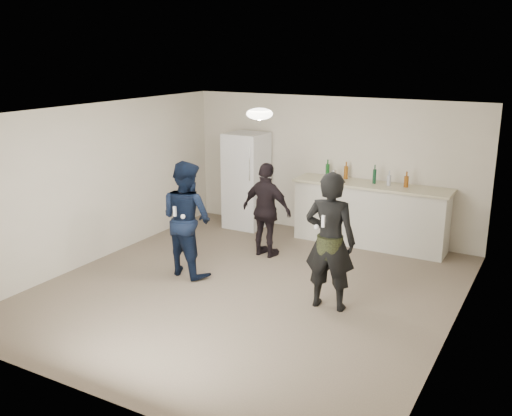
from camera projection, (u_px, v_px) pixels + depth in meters
The scene contains 21 objects.
floor at pixel (249, 289), 8.11m from camera, with size 6.00×6.00×0.00m, color #6B5B4C.
ceiling at pixel (249, 112), 7.44m from camera, with size 6.00×6.00×0.00m, color silver.
wall_back at pixel (331, 166), 10.30m from camera, with size 6.00×6.00×0.00m, color beige.
wall_front at pixel (87, 279), 5.25m from camera, with size 6.00×6.00×0.00m, color beige.
wall_left at pixel (99, 182), 9.07m from camera, with size 6.00×6.00×0.00m, color beige.
wall_right at pixel (458, 235), 6.49m from camera, with size 6.00×6.00×0.00m, color beige.
counter at pixel (370, 216), 9.81m from camera, with size 2.60×0.56×1.05m, color beige.
counter_top at pixel (372, 185), 9.66m from camera, with size 2.68×0.64×0.04m, color #C0B695.
fridge at pixel (246, 180), 10.78m from camera, with size 0.70×0.70×1.80m, color white.
fridge_handle at pixel (250, 164), 10.23m from camera, with size 0.02×0.02×0.60m, color silver.
ceiling_dome at pixel (260, 114), 7.71m from camera, with size 0.36×0.36×0.16m, color white.
shaker at pixel (334, 175), 9.98m from camera, with size 0.08×0.08×0.17m, color silver.
man at pixel (187, 219), 8.46m from camera, with size 0.84×0.66×1.74m, color #0E1D3C.
woman at pixel (330, 241), 7.31m from camera, with size 0.67×0.44×1.83m, color black.
camo_shorts at pixel (330, 246), 7.33m from camera, with size 0.34×0.34×0.28m, color #313C1B.
spectator at pixel (267, 210), 9.23m from camera, with size 0.91×0.38×1.55m, color black.
remote_man at pixel (175, 211), 8.18m from camera, with size 0.04×0.04×0.15m, color white.
nunchuk_man at pixel (183, 217), 8.16m from camera, with size 0.07×0.07×0.07m, color white.
remote_woman at pixel (323, 221), 7.01m from camera, with size 0.04×0.04×0.15m, color white.
nunchuk_woman at pixel (316, 227), 7.11m from camera, with size 0.07×0.07×0.07m, color silver.
bottle_cluster at pixel (365, 176), 9.79m from camera, with size 1.52×0.20×0.24m.
Camera 1 is at (3.74, -6.51, 3.29)m, focal length 40.00 mm.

